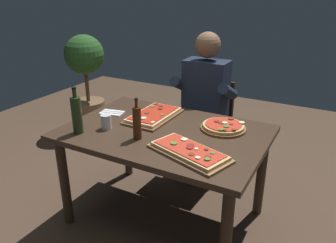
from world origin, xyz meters
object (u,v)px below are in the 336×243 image
Objects in this scene: seated_diner at (204,100)px; oil_bottle_amber at (77,114)px; wine_bottle_dark at (137,123)px; diner_chair at (207,122)px; dining_table at (165,143)px; tumbler_near_camera at (106,123)px; pizza_rectangular_left at (154,115)px; pizza_round_far at (223,127)px; pizza_rectangular_front at (189,152)px; potted_plant_corner at (86,78)px.

oil_bottle_amber is at bearing -115.00° from seated_diner.
wine_bottle_dark is 1.12m from diner_chair.
tumbler_near_camera is at bearing -156.26° from dining_table.
pizza_rectangular_left is 0.40m from wine_bottle_dark.
pizza_round_far is at bearing 4.88° from pizza_rectangular_left.
dining_table is 1.61× the size of diner_chair.
potted_plant_corner reaches higher than pizza_rectangular_front.
tumbler_near_camera is at bearing 49.99° from oil_bottle_amber.
oil_bottle_amber is (-0.81, -0.07, 0.12)m from pizza_rectangular_front.
oil_bottle_amber is 0.38× the size of diner_chair.
wine_bottle_dark reaches higher than tumbler_near_camera.
pizza_rectangular_front is 1.97× the size of wine_bottle_dark.
wine_bottle_dark is (-0.09, -0.20, 0.21)m from dining_table.
tumbler_near_camera reaches higher than pizza_rectangular_front.
tumbler_near_camera is at bearing -43.84° from potted_plant_corner.
diner_chair reaches higher than pizza_rectangular_front.
wine_bottle_dark is at bearing -94.73° from seated_diner.
pizza_round_far is at bearing 83.88° from pizza_rectangular_front.
wine_bottle_dark is at bearing -114.60° from dining_table.
dining_table is at bearing 23.74° from tumbler_near_camera.
diner_chair is 1.67m from potted_plant_corner.
oil_bottle_amber is at bearing -174.95° from pizza_rectangular_front.
wine_bottle_dark is at bearing -38.92° from potted_plant_corner.
potted_plant_corner is at bearing 147.37° from dining_table.
oil_bottle_amber is (-0.32, -0.49, 0.12)m from pizza_rectangular_left.
diner_chair is (-0.32, 1.10, -0.27)m from pizza_rectangular_front.
pizza_rectangular_left is 1.70× the size of wine_bottle_dark.
dining_table is 2.50× the size of pizza_rectangular_front.
oil_bottle_amber is 0.25× the size of seated_diner.
seated_diner is 1.69m from potted_plant_corner.
pizza_rectangular_left is at bearing 139.98° from pizza_rectangular_front.
wine_bottle_dark is (-0.40, 0.04, 0.10)m from pizza_rectangular_front.
dining_table is 0.41m from pizza_rectangular_front.
tumbler_near_camera is at bearing -112.02° from seated_diner.
wine_bottle_dark is 0.30m from tumbler_near_camera.
oil_bottle_amber is at bearing -130.01° from tumbler_near_camera.
pizza_rectangular_front is 0.42× the size of seated_diner.
pizza_round_far reaches higher than dining_table.
pizza_round_far is 0.64m from seated_diner.
diner_chair is (0.49, 1.17, -0.39)m from oil_bottle_amber.
pizza_rectangular_front is at bearing -6.45° from tumbler_near_camera.
pizza_rectangular_left is 1.73m from potted_plant_corner.
dining_table is 1.05× the size of seated_diner.
pizza_rectangular_left is 0.36× the size of seated_diner.
potted_plant_corner is (-1.97, 1.31, -0.10)m from pizza_rectangular_front.
dining_table is 0.64m from oil_bottle_amber.
potted_plant_corner is (-2.02, 0.85, -0.10)m from pizza_round_far.
diner_chair is at bearing 67.29° from oil_bottle_amber.
wine_bottle_dark reaches higher than pizza_rectangular_left.
oil_bottle_amber is 0.21m from tumbler_near_camera.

